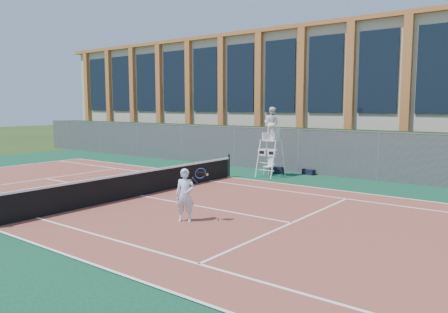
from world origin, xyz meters
The scene contains 12 objects.
ground centered at (0.00, 0.00, 0.00)m, with size 120.00×120.00×0.00m, color #233814.
apron centered at (0.00, 1.00, 0.01)m, with size 36.00×20.00×0.01m, color #0E3D20.
tennis_court centered at (0.00, 0.00, 0.02)m, with size 23.77×10.97×0.02m, color brown.
tennis_net centered at (0.00, 0.00, 0.54)m, with size 0.10×11.30×1.10m.
fence centered at (0.00, 8.80, 1.10)m, with size 40.00×0.06×2.20m, color #595E60, non-canonical shape.
hedge centered at (0.00, 10.00, 1.10)m, with size 40.00×1.40×2.20m, color black.
building centered at (0.00, 17.95, 4.15)m, with size 45.00×10.60×8.22m.
umpire_chair centered at (1.47, 7.05, 2.46)m, with size 0.94×1.44×3.37m.
plastic_chair centered at (1.15, 7.42, 0.49)m, with size 0.45×0.46×0.82m.
sports_bag_near centered at (1.22, 7.91, 0.18)m, with size 0.80×0.32×0.34m, color black.
sports_bag_far centered at (2.69, 8.60, 0.14)m, with size 0.65×0.28×0.26m, color black.
tennis_player centered at (3.84, -1.70, 0.81)m, with size 0.94×0.72×1.58m.
Camera 1 is at (12.24, -10.93, 3.37)m, focal length 35.00 mm.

